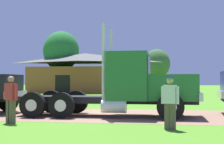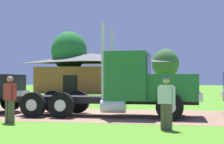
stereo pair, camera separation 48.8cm
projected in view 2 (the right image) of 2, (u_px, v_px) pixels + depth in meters
ground_plane at (109, 115)px, 15.22m from camera, size 200.00×200.00×0.00m
dirt_track at (109, 115)px, 15.22m from camera, size 120.00×6.01×0.01m
truck_foreground_white at (131, 87)px, 14.51m from camera, size 7.91×2.73×3.92m
visitor_standing_near at (166, 101)px, 10.60m from camera, size 0.56×0.36×1.69m
visitor_by_barrel at (10, 97)px, 12.34m from camera, size 0.60×0.48×1.71m
visitor_far_side at (20, 91)px, 22.17m from camera, size 0.29×0.70×1.56m
shed_building at (93, 74)px, 43.27m from camera, size 14.26×6.60×5.05m
tree_left at (69, 51)px, 45.35m from camera, size 4.78×4.78×8.15m
tree_mid at (166, 64)px, 55.87m from camera, size 4.43×4.43×6.80m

